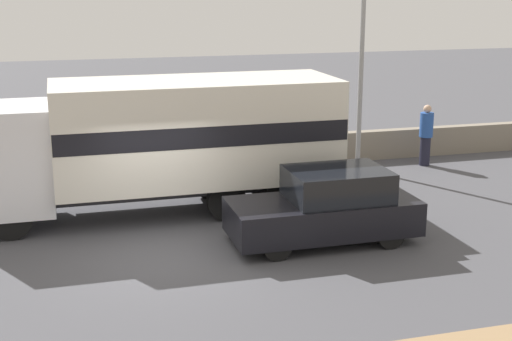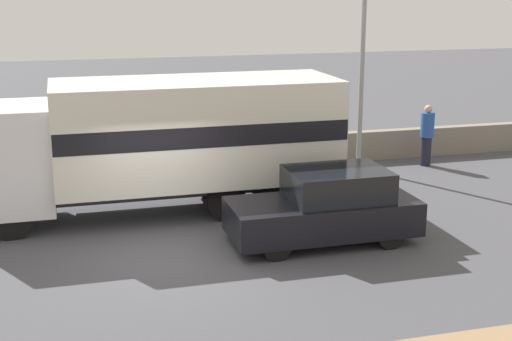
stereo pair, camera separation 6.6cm
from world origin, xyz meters
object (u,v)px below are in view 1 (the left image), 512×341
(box_truck, at_px, (168,137))
(car_hatchback, at_px, (327,207))
(street_lamp, at_px, (363,14))
(pedestrian, at_px, (426,134))

(box_truck, distance_m, car_hatchback, 4.25)
(street_lamp, bearing_deg, car_hatchback, -119.58)
(box_truck, distance_m, pedestrian, 8.61)
(street_lamp, bearing_deg, pedestrian, -3.01)
(street_lamp, height_order, box_truck, street_lamp)
(box_truck, bearing_deg, pedestrian, -162.94)
(street_lamp, distance_m, pedestrian, 4.16)
(car_hatchback, xyz_separation_m, pedestrian, (5.29, 5.41, 0.20))
(car_hatchback, distance_m, pedestrian, 7.57)
(box_truck, relative_size, pedestrian, 4.62)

